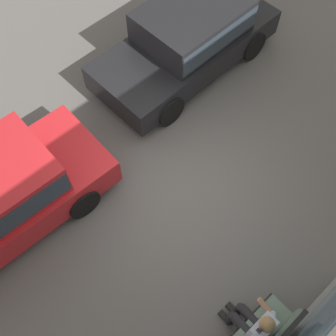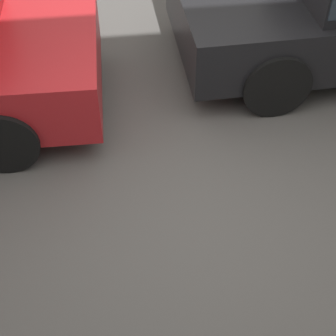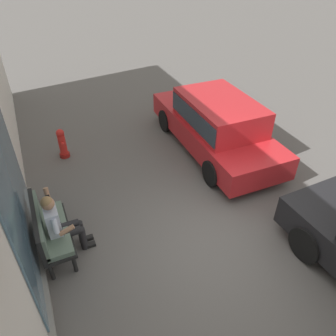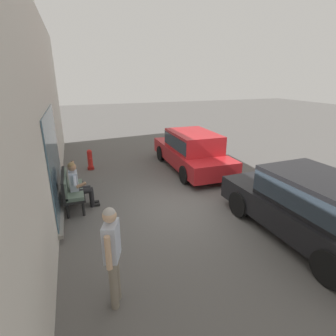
{
  "view_description": "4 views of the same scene",
  "coord_description": "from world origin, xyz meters",
  "px_view_note": "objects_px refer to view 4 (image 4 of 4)",
  "views": [
    {
      "loc": [
        2.57,
        2.6,
        7.13
      ],
      "look_at": [
        0.25,
        0.08,
        1.17
      ],
      "focal_mm": 45.0,
      "sensor_mm": 36.0,
      "label": 1
    },
    {
      "loc": [
        0.52,
        2.6,
        3.33
      ],
      "look_at": [
        0.22,
        0.18,
        0.79
      ],
      "focal_mm": 55.0,
      "sensor_mm": 36.0,
      "label": 2
    },
    {
      "loc": [
        -3.53,
        2.6,
        4.87
      ],
      "look_at": [
        1.04,
        0.55,
        1.19
      ],
      "focal_mm": 35.0,
      "sensor_mm": 36.0,
      "label": 3
    },
    {
      "loc": [
        -6.13,
        2.6,
        3.49
      ],
      "look_at": [
        0.75,
        0.11,
        0.92
      ],
      "focal_mm": 28.0,
      "sensor_mm": 36.0,
      "label": 4
    }
  ],
  "objects_px": {
    "parked_car_near": "(311,204)",
    "parked_car_mid": "(192,149)",
    "bench": "(70,188)",
    "fire_hydrant": "(90,160)",
    "pedestrian_standing": "(112,250)",
    "person_on_phone": "(78,184)"
  },
  "relations": [
    {
      "from": "parked_car_near",
      "to": "parked_car_mid",
      "type": "relative_size",
      "value": 0.94
    },
    {
      "from": "bench",
      "to": "fire_hydrant",
      "type": "distance_m",
      "value": 3.17
    },
    {
      "from": "bench",
      "to": "pedestrian_standing",
      "type": "height_order",
      "value": "pedestrian_standing"
    },
    {
      "from": "fire_hydrant",
      "to": "pedestrian_standing",
      "type": "bearing_deg",
      "value": 179.06
    },
    {
      "from": "person_on_phone",
      "to": "fire_hydrant",
      "type": "distance_m",
      "value": 3.24
    },
    {
      "from": "pedestrian_standing",
      "to": "bench",
      "type": "bearing_deg",
      "value": 9.5
    },
    {
      "from": "parked_car_near",
      "to": "bench",
      "type": "bearing_deg",
      "value": 56.0
    },
    {
      "from": "parked_car_mid",
      "to": "fire_hydrant",
      "type": "bearing_deg",
      "value": 71.05
    },
    {
      "from": "bench",
      "to": "parked_car_mid",
      "type": "bearing_deg",
      "value": -68.41
    },
    {
      "from": "parked_car_near",
      "to": "fire_hydrant",
      "type": "bearing_deg",
      "value": 33.45
    },
    {
      "from": "parked_car_mid",
      "to": "pedestrian_standing",
      "type": "distance_m",
      "value": 6.77
    },
    {
      "from": "bench",
      "to": "fire_hydrant",
      "type": "height_order",
      "value": "bench"
    },
    {
      "from": "person_on_phone",
      "to": "parked_car_near",
      "type": "height_order",
      "value": "parked_car_near"
    },
    {
      "from": "bench",
      "to": "pedestrian_standing",
      "type": "distance_m",
      "value": 3.84
    },
    {
      "from": "person_on_phone",
      "to": "pedestrian_standing",
      "type": "distance_m",
      "value": 3.7
    },
    {
      "from": "pedestrian_standing",
      "to": "fire_hydrant",
      "type": "xyz_separation_m",
      "value": [
        6.84,
        -0.11,
        -0.63
      ]
    },
    {
      "from": "pedestrian_standing",
      "to": "fire_hydrant",
      "type": "distance_m",
      "value": 6.87
    },
    {
      "from": "person_on_phone",
      "to": "parked_car_mid",
      "type": "height_order",
      "value": "parked_car_mid"
    },
    {
      "from": "person_on_phone",
      "to": "fire_hydrant",
      "type": "xyz_separation_m",
      "value": [
        3.18,
        -0.52,
        -0.32
      ]
    },
    {
      "from": "bench",
      "to": "parked_car_near",
      "type": "height_order",
      "value": "parked_car_near"
    },
    {
      "from": "parked_car_mid",
      "to": "bench",
      "type": "bearing_deg",
      "value": 111.59
    },
    {
      "from": "person_on_phone",
      "to": "parked_car_near",
      "type": "bearing_deg",
      "value": -124.42
    }
  ]
}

